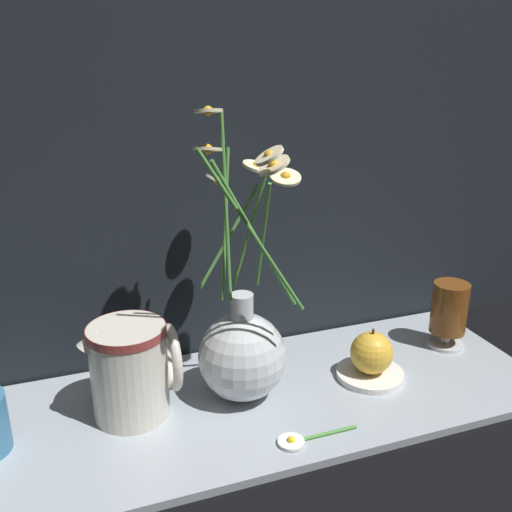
# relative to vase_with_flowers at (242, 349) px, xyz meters

# --- Properties ---
(ground_plane) EXTENTS (6.00, 6.00, 0.00)m
(ground_plane) POSITION_rel_vase_with_flowers_xyz_m (0.02, -0.01, -0.09)
(ground_plane) COLOR black
(shelf) EXTENTS (0.88, 0.32, 0.01)m
(shelf) POSITION_rel_vase_with_flowers_xyz_m (0.02, -0.01, -0.08)
(shelf) COLOR #9EA8B2
(shelf) RESTS_ON ground_plane
(backdrop_wall) EXTENTS (1.38, 0.02, 1.10)m
(backdrop_wall) POSITION_rel_vase_with_flowers_xyz_m (0.02, 0.16, 0.46)
(backdrop_wall) COLOR black
(backdrop_wall) RESTS_ON ground_plane
(vase_with_flowers) EXTENTS (0.16, 0.26, 0.42)m
(vase_with_flowers) POSITION_rel_vase_with_flowers_xyz_m (0.00, 0.00, 0.00)
(vase_with_flowers) COLOR silver
(vase_with_flowers) RESTS_ON shelf
(ceramic_pitcher) EXTENTS (0.13, 0.11, 0.15)m
(ceramic_pitcher) POSITION_rel_vase_with_flowers_xyz_m (-0.16, 0.01, -0.00)
(ceramic_pitcher) COLOR beige
(ceramic_pitcher) RESTS_ON shelf
(tea_glass) EXTENTS (0.06, 0.06, 0.12)m
(tea_glass) POSITION_rel_vase_with_flowers_xyz_m (0.38, 0.02, -0.01)
(tea_glass) COLOR silver
(tea_glass) RESTS_ON shelf
(saucer_plate) EXTENTS (0.11, 0.11, 0.01)m
(saucer_plate) POSITION_rel_vase_with_flowers_xyz_m (0.20, -0.02, -0.07)
(saucer_plate) COLOR white
(saucer_plate) RESTS_ON shelf
(orange_fruit) EXTENTS (0.07, 0.07, 0.07)m
(orange_fruit) POSITION_rel_vase_with_flowers_xyz_m (0.20, -0.02, -0.03)
(orange_fruit) COLOR gold
(orange_fruit) RESTS_ON saucer_plate
(loose_daisy) EXTENTS (0.12, 0.04, 0.01)m
(loose_daisy) POSITION_rel_vase_with_flowers_xyz_m (0.03, -0.13, -0.07)
(loose_daisy) COLOR #4C8E3D
(loose_daisy) RESTS_ON shelf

